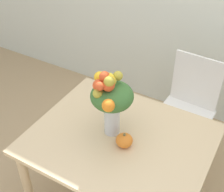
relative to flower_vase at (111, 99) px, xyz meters
The scene contains 4 objects.
dining_table 0.38m from the flower_vase, 10.43° to the right, with size 1.10×0.90×0.74m.
flower_vase is the anchor object (origin of this frame).
pumpkin 0.27m from the flower_vase, 25.16° to the right, with size 0.10×0.10×0.09m.
dining_chair_near_window 0.96m from the flower_vase, 70.14° to the left, with size 0.44×0.44×0.92m.
Camera 1 is at (0.64, -1.22, 2.13)m, focal length 50.00 mm.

